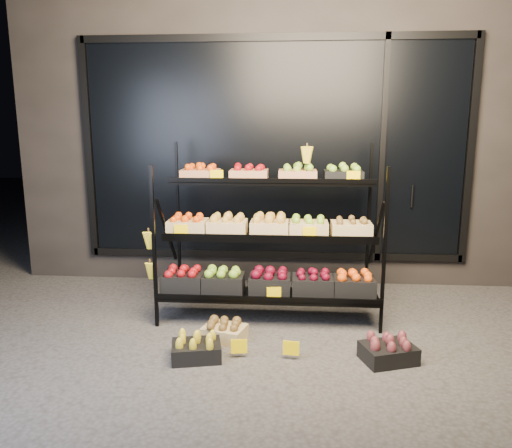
{
  "coord_description": "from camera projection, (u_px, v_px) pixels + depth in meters",
  "views": [
    {
      "loc": [
        0.22,
        -4.1,
        1.87
      ],
      "look_at": [
        -0.13,
        0.55,
        0.91
      ],
      "focal_mm": 35.0,
      "sensor_mm": 36.0,
      "label": 1
    }
  ],
  "objects": [
    {
      "name": "floor_crate_midleft",
      "position": [
        196.0,
        348.0,
        3.99
      ],
      "size": [
        0.44,
        0.36,
        0.2
      ],
      "rotation": [
        0.0,
        0.0,
        0.21
      ],
      "color": "black",
      "rests_on": "ground"
    },
    {
      "name": "tag_floor_a",
      "position": [
        239.0,
        351.0,
        4.01
      ],
      "size": [
        0.13,
        0.01,
        0.12
      ],
      "primitive_type": "cube",
      "color": "#FFD500",
      "rests_on": "ground"
    },
    {
      "name": "display_rack",
      "position": [
        268.0,
        236.0,
        4.83
      ],
      "size": [
        2.18,
        1.02,
        1.75
      ],
      "color": "black",
      "rests_on": "ground"
    },
    {
      "name": "ground",
      "position": [
        266.0,
        338.0,
        4.4
      ],
      "size": [
        24.0,
        24.0,
        0.0
      ],
      "primitive_type": "plane",
      "color": "#514F4C",
      "rests_on": "ground"
    },
    {
      "name": "tag_floor_b",
      "position": [
        291.0,
        353.0,
        3.98
      ],
      "size": [
        0.13,
        0.01,
        0.12
      ],
      "primitive_type": "cube",
      "color": "#FFD500",
      "rests_on": "ground"
    },
    {
      "name": "floor_crate_left",
      "position": [
        224.0,
        330.0,
        4.35
      ],
      "size": [
        0.41,
        0.35,
        0.19
      ],
      "rotation": [
        0.0,
        0.0,
        -0.28
      ],
      "color": "#D3B679",
      "rests_on": "ground"
    },
    {
      "name": "building",
      "position": [
        277.0,
        131.0,
        6.57
      ],
      "size": [
        6.0,
        2.08,
        3.5
      ],
      "color": "#2D2826",
      "rests_on": "ground"
    },
    {
      "name": "floor_crate_right",
      "position": [
        388.0,
        350.0,
        3.95
      ],
      "size": [
        0.48,
        0.41,
        0.2
      ],
      "rotation": [
        0.0,
        0.0,
        0.33
      ],
      "color": "black",
      "rests_on": "ground"
    }
  ]
}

